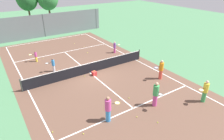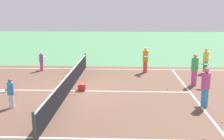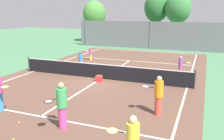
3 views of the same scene
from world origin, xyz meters
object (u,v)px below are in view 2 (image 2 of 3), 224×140
object	(u,v)px
player_5	(145,60)
tennis_ball_10	(64,73)
tennis_ball_8	(2,79)
player_0	(41,61)
ball_crate	(82,87)
player_1	(206,60)
player_2	(195,69)
tennis_ball_0	(90,69)
tennis_ball_11	(75,94)
tennis_ball_4	(204,138)
tennis_ball_6	(222,122)
player_6	(10,93)
tennis_ball_2	(167,89)
tennis_ball_3	(209,94)
player_3	(205,87)
tennis_ball_7	(55,71)

from	to	relation	value
player_5	tennis_ball_10	size ratio (longest dim) A/B	26.50
tennis_ball_8	tennis_ball_10	world-z (taller)	same
player_0	ball_crate	bearing A→B (deg)	-142.35
player_1	player_5	bearing A→B (deg)	91.05
player_0	tennis_ball_10	size ratio (longest dim) A/B	20.42
player_5	player_2	bearing A→B (deg)	-140.89
ball_crate	tennis_ball_0	world-z (taller)	ball_crate
tennis_ball_11	player_5	bearing A→B (deg)	-36.61
tennis_ball_4	player_2	bearing A→B (deg)	-11.15
tennis_ball_4	tennis_ball_8	size ratio (longest dim) A/B	1.00
player_5	tennis_ball_8	xyz separation A→B (m)	(-2.48, 9.08, -0.87)
tennis_ball_6	tennis_ball_0	bearing A→B (deg)	33.86
tennis_ball_10	player_6	bearing A→B (deg)	172.38
player_5	tennis_ball_11	bearing A→B (deg)	143.39
player_1	tennis_ball_2	size ratio (longest dim) A/B	25.96
player_2	player_5	bearing A→B (deg)	39.11
player_1	ball_crate	size ratio (longest dim) A/B	4.02
tennis_ball_2	tennis_ball_8	world-z (taller)	same
tennis_ball_10	ball_crate	bearing A→B (deg)	-154.72
player_0	tennis_ball_11	bearing A→B (deg)	-148.52
player_1	player_2	size ratio (longest dim) A/B	0.93
player_0	tennis_ball_3	world-z (taller)	player_0
player_6	tennis_ball_11	world-z (taller)	player_6
player_5	tennis_ball_2	distance (m)	4.32
player_3	tennis_ball_11	xyz separation A→B (m)	(1.37, 6.12, -0.89)
tennis_ball_4	tennis_ball_11	bearing A→B (deg)	48.40
tennis_ball_0	ball_crate	bearing A→B (deg)	-177.69
player_2	player_5	world-z (taller)	player_2
player_6	tennis_ball_6	size ratio (longest dim) A/B	20.22
player_0	tennis_ball_7	xyz separation A→B (m)	(-0.04, -0.92, -0.67)
player_5	tennis_ball_0	distance (m)	4.15
player_6	tennis_ball_0	distance (m)	8.58
player_5	player_6	world-z (taller)	player_5
tennis_ball_10	tennis_ball_4	bearing A→B (deg)	-143.92
player_1	tennis_ball_3	world-z (taller)	player_1
tennis_ball_11	player_0	bearing A→B (deg)	31.48
tennis_ball_6	tennis_ball_8	size ratio (longest dim) A/B	1.00
tennis_ball_11	tennis_ball_10	bearing A→B (deg)	18.80
ball_crate	tennis_ball_0	xyz separation A→B (m)	(5.36, 0.22, -0.15)
player_6	player_2	bearing A→B (deg)	-65.39
player_2	player_5	distance (m)	4.08
tennis_ball_6	tennis_ball_7	size ratio (longest dim) A/B	1.00
tennis_ball_7	ball_crate	bearing A→B (deg)	-149.95
tennis_ball_7	tennis_ball_8	bearing A→B (deg)	134.71
player_3	player_1	bearing A→B (deg)	-16.26
tennis_ball_3	tennis_ball_11	xyz separation A→B (m)	(-0.33, 6.85, 0.00)
player_0	tennis_ball_11	distance (m)	6.51
player_2	tennis_ball_2	bearing A→B (deg)	120.14
player_2	player_6	distance (m)	9.95
player_1	player_2	distance (m)	3.60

